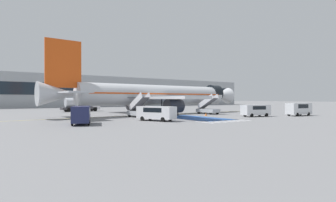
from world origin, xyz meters
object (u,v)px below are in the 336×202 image
(fuel_tanker, at_px, (80,105))
(ground_crew_0, at_px, (164,110))
(ground_crew_1, at_px, (178,111))
(boarding_stairs_aft, at_px, (139,111))
(service_van_1, at_px, (81,114))
(traffic_cone_0, at_px, (206,114))
(terminal_building, at_px, (109,92))
(service_van_0, at_px, (156,112))
(service_van_2, at_px, (299,108))
(service_van_3, at_px, (256,110))
(airliner, at_px, (157,95))
(boarding_stairs_forward, at_px, (208,109))

(fuel_tanker, distance_m, ground_crew_0, 25.96)
(ground_crew_1, bearing_deg, boarding_stairs_aft, -69.42)
(service_van_1, distance_m, traffic_cone_0, 24.27)
(boarding_stairs_aft, xyz_separation_m, terminal_building, (19.83, 66.07, 5.03))
(service_van_1, bearing_deg, fuel_tanker, -86.08)
(service_van_1, bearing_deg, service_van_0, -164.09)
(service_van_2, relative_size, service_van_3, 1.03)
(service_van_2, xyz_separation_m, traffic_cone_0, (-13.82, 9.74, -1.12))
(service_van_1, height_order, terminal_building, terminal_building)
(service_van_1, relative_size, service_van_2, 0.96)
(airliner, height_order, service_van_0, airliner)
(boarding_stairs_aft, distance_m, traffic_cone_0, 12.68)
(service_van_0, height_order, service_van_2, service_van_2)
(service_van_2, relative_size, ground_crew_0, 3.07)
(boarding_stairs_forward, xyz_separation_m, ground_crew_0, (-9.92, 1.05, 0.03))
(airliner, relative_size, service_van_3, 8.00)
(traffic_cone_0, bearing_deg, service_van_2, -35.19)
(boarding_stairs_forward, xyz_separation_m, service_van_1, (-27.59, -8.17, 0.31))
(service_van_1, distance_m, terminal_building, 79.82)
(service_van_0, distance_m, ground_crew_1, 11.62)
(boarding_stairs_forward, distance_m, service_van_1, 28.78)
(fuel_tanker, relative_size, terminal_building, 0.07)
(boarding_stairs_aft, distance_m, service_van_3, 20.18)
(boarding_stairs_forward, height_order, service_van_1, boarding_stairs_forward)
(boarding_stairs_forward, height_order, fuel_tanker, boarding_stairs_forward)
(fuel_tanker, bearing_deg, terminal_building, 146.92)
(airliner, bearing_deg, service_van_1, -59.19)
(ground_crew_0, bearing_deg, service_van_1, 158.88)
(service_van_1, bearing_deg, ground_crew_0, -133.80)
(service_van_1, bearing_deg, boarding_stairs_forward, -144.85)
(airliner, distance_m, boarding_stairs_forward, 10.95)
(fuel_tanker, height_order, ground_crew_1, fuel_tanker)
(service_van_3, relative_size, terminal_building, 0.04)
(service_van_0, bearing_deg, service_van_2, -34.72)
(boarding_stairs_forward, bearing_deg, service_van_0, -156.99)
(traffic_cone_0, bearing_deg, ground_crew_0, 142.53)
(airliner, bearing_deg, service_van_0, -34.53)
(service_van_0, relative_size, ground_crew_0, 3.29)
(airliner, height_order, terminal_building, airliner)
(service_van_2, height_order, terminal_building, terminal_building)
(ground_crew_1, relative_size, traffic_cone_0, 3.14)
(boarding_stairs_aft, relative_size, terminal_building, 0.04)
(service_van_0, height_order, service_van_3, service_van_3)
(ground_crew_1, distance_m, terminal_building, 67.71)
(traffic_cone_0, bearing_deg, boarding_stairs_aft, 167.69)
(boarding_stairs_forward, bearing_deg, service_van_3, -84.54)
(boarding_stairs_aft, xyz_separation_m, service_van_1, (-11.45, -7.21, 0.30))
(service_van_2, bearing_deg, airliner, -127.20)
(service_van_1, bearing_deg, service_van_2, -169.27)
(terminal_building, bearing_deg, service_van_2, -85.37)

